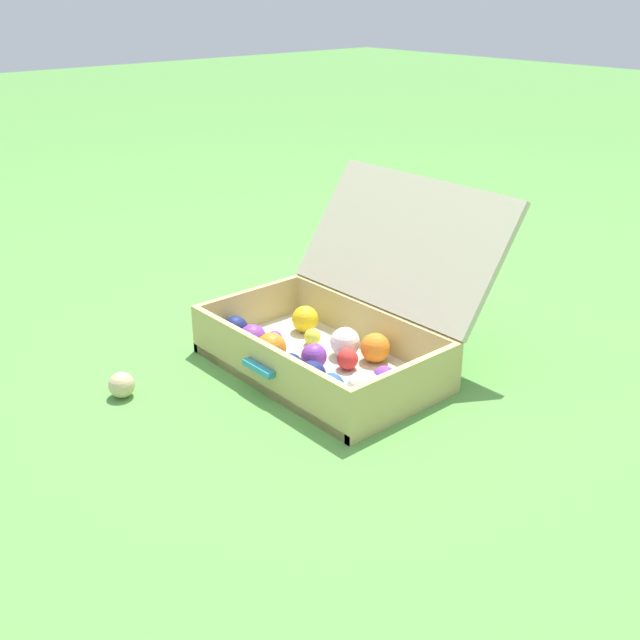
# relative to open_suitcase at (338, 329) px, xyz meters

# --- Properties ---
(ground_plane) EXTENTS (16.00, 16.00, 0.00)m
(ground_plane) POSITION_rel_open_suitcase_xyz_m (0.01, -0.12, -0.10)
(ground_plane) COLOR #569342
(open_suitcase) EXTENTS (0.65, 0.63, 0.46)m
(open_suitcase) POSITION_rel_open_suitcase_xyz_m (0.00, 0.00, 0.00)
(open_suitcase) COLOR beige
(open_suitcase) RESTS_ON ground
(stray_ball_on_grass) EXTENTS (0.07, 0.07, 0.07)m
(stray_ball_on_grass) POSITION_rel_open_suitcase_xyz_m (-0.22, -0.53, -0.07)
(stray_ball_on_grass) COLOR #D1B784
(stray_ball_on_grass) RESTS_ON ground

